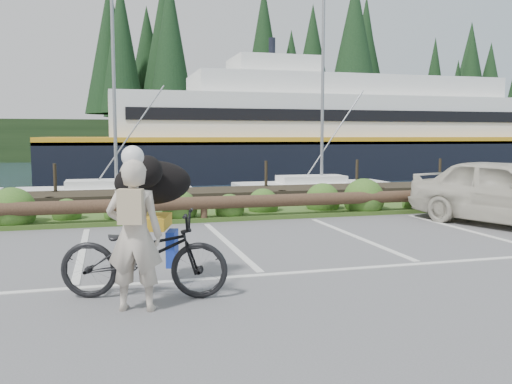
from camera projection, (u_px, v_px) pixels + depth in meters
ground at (256, 269)px, 8.20m from camera, size 72.00×72.00×0.00m
harbor_backdrop at (125, 149)px, 83.58m from camera, size 170.00×160.00×30.00m
vegetation_strip at (199, 216)px, 13.27m from camera, size 34.00×1.60×0.10m
log_rail at (204, 222)px, 12.61m from camera, size 32.00×0.30×0.60m
bicycle at (144, 255)px, 6.68m from camera, size 2.19×1.25×1.09m
cyclist at (134, 235)px, 6.17m from camera, size 0.73×0.58×1.75m
dog at (153, 182)px, 7.25m from camera, size 0.75×1.11×0.59m
parked_car at (510, 192)px, 11.96m from camera, size 3.23×4.79×1.51m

